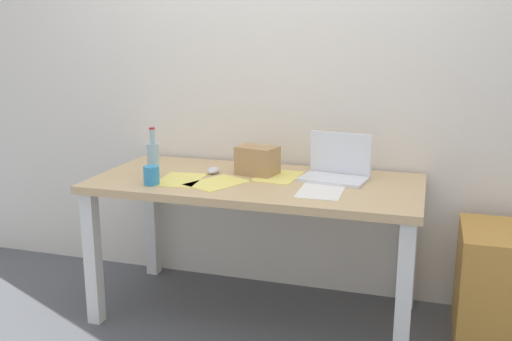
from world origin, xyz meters
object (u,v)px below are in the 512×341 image
object	(u,v)px
desk	(256,198)
cardboard_box	(257,160)
computer_mouse	(213,170)
coffee_mug	(151,175)
filing_cabinet	(500,287)
beer_bottle	(153,158)
laptop_right	(336,169)

from	to	relation	value
desk	cardboard_box	world-z (taller)	cardboard_box
computer_mouse	desk	bearing A→B (deg)	-15.70
desk	computer_mouse	world-z (taller)	computer_mouse
coffee_mug	filing_cabinet	world-z (taller)	coffee_mug
beer_bottle	filing_cabinet	xyz separation A→B (m)	(1.77, 0.18, -0.57)
beer_bottle	computer_mouse	bearing A→B (deg)	31.71
cardboard_box	computer_mouse	bearing A→B (deg)	-167.24
beer_bottle	cardboard_box	xyz separation A→B (m)	(0.51, 0.22, -0.02)
coffee_mug	cardboard_box	bearing A→B (deg)	39.31
desk	cardboard_box	distance (m)	0.21
laptop_right	filing_cabinet	size ratio (longest dim) A/B	0.62
computer_mouse	filing_cabinet	size ratio (longest dim) A/B	0.17
computer_mouse	coffee_mug	size ratio (longest dim) A/B	1.05
desk	filing_cabinet	world-z (taller)	desk
laptop_right	beer_bottle	world-z (taller)	beer_bottle
beer_bottle	laptop_right	bearing A→B (deg)	13.94
beer_bottle	cardboard_box	distance (m)	0.55
beer_bottle	coffee_mug	distance (m)	0.17
desk	computer_mouse	xyz separation A→B (m)	(-0.26, 0.07, 0.12)
computer_mouse	laptop_right	bearing A→B (deg)	4.19
laptop_right	filing_cabinet	distance (m)	0.99
desk	cardboard_box	xyz separation A→B (m)	(-0.03, 0.12, 0.18)
computer_mouse	cardboard_box	xyz separation A→B (m)	(0.23, 0.05, 0.06)
computer_mouse	cardboard_box	size ratio (longest dim) A/B	0.49
desk	cardboard_box	size ratio (longest dim) A/B	8.25
laptop_right	filing_cabinet	xyz separation A→B (m)	(0.84, -0.05, -0.52)
filing_cabinet	desk	bearing A→B (deg)	-176.40
beer_bottle	computer_mouse	xyz separation A→B (m)	(0.27, 0.17, -0.08)
laptop_right	cardboard_box	world-z (taller)	laptop_right
beer_bottle	desk	bearing A→B (deg)	10.62
laptop_right	beer_bottle	distance (m)	0.96
laptop_right	filing_cabinet	bearing A→B (deg)	-3.64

